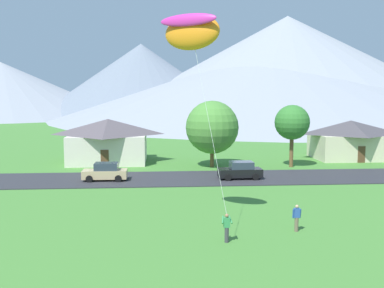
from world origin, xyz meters
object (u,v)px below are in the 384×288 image
Objects in this scene: parked_car_tan_west_end at (105,172)px; kite_flyer_with_kite at (192,33)px; house_left_center at (350,139)px; tree_left_of_center at (212,127)px; watcher_person at (297,217)px; tree_center at (292,123)px; parked_car_black_mid_west at (240,171)px; house_leftmost at (108,140)px.

kite_flyer_with_kite reaches higher than parked_car_tan_west_end.
tree_left_of_center reaches higher than house_left_center.
parked_car_tan_west_end reaches higher than watcher_person.
house_left_center is at bearing 22.43° from parked_car_tan_west_end.
tree_left_of_center reaches higher than parked_car_tan_west_end.
tree_center is 1.65× the size of parked_car_black_mid_west.
house_left_center is 18.98m from tree_left_of_center.
watcher_person is (14.51, -28.24, -1.83)m from house_leftmost.
parked_car_black_mid_west is 16.37m from watcher_person.
house_left_center is 1.29× the size of tree_left_of_center.
parked_car_black_mid_west reaches higher than watcher_person.
parked_car_black_mid_west is at bearing -136.40° from tree_center.
tree_left_of_center is 0.56× the size of kite_flyer_with_kite.
watcher_person is at bearing -62.81° from house_leftmost.
kite_flyer_with_kite is at bearing -73.27° from house_leftmost.
tree_left_of_center is (12.10, -4.46, 1.80)m from house_leftmost.
house_left_center is at bearing 61.14° from watcher_person.
tree_left_of_center is at bearing 95.80° from watcher_person.
house_leftmost reaches higher than parked_car_tan_west_end.
house_leftmost is at bearing 117.19° from watcher_person.
kite_flyer_with_kite is (-22.18, -27.53, 9.52)m from house_left_center.
house_left_center is at bearing 31.14° from tree_center.
watcher_person is at bearing -88.18° from parked_car_black_mid_west.
tree_center is at bearing -13.76° from house_leftmost.
kite_flyer_with_kite is (-12.92, -21.93, 7.01)m from tree_center.
tree_left_of_center is 1.07× the size of tree_center.
tree_center is 1.67× the size of parked_car_tan_west_end.
house_leftmost is 30.33m from house_left_center.
tree_left_of_center is 24.17m from kite_flyer_with_kite.
tree_left_of_center reaches higher than parked_car_black_mid_west.
tree_left_of_center is at bearing -164.95° from house_left_center.
house_leftmost is 2.27× the size of parked_car_black_mid_west.
parked_car_black_mid_west is 2.55× the size of watcher_person.
tree_left_of_center is at bearing -20.23° from house_leftmost.
house_left_center is at bearing 0.84° from house_leftmost.
tree_center is 4.20× the size of watcher_person.
parked_car_black_mid_west is (1.89, -7.42, -3.64)m from tree_left_of_center.
tree_left_of_center is at bearing 175.56° from tree_center.
parked_car_tan_west_end is at bearing -85.31° from house_leftmost.
watcher_person is at bearing -118.86° from house_left_center.
kite_flyer_with_kite is at bearing -65.01° from parked_car_tan_west_end.
kite_flyer_with_kite is at bearing -128.86° from house_left_center.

